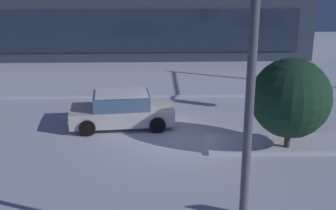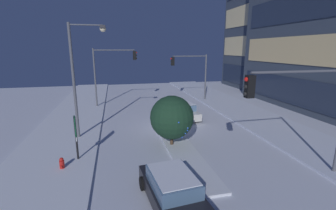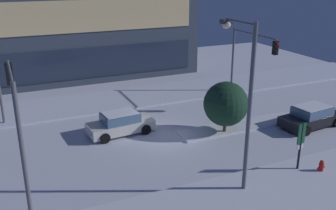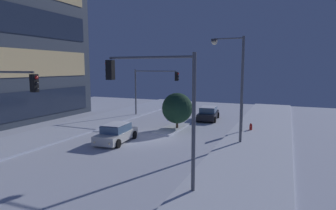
{
  "view_description": "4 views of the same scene",
  "coord_description": "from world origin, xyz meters",
  "views": [
    {
      "loc": [
        -1.09,
        -16.73,
        7.06
      ],
      "look_at": [
        -0.62,
        -1.8,
        2.12
      ],
      "focal_mm": 49.42,
      "sensor_mm": 36.0,
      "label": 1
    },
    {
      "loc": [
        18.43,
        -4.49,
        6.51
      ],
      "look_at": [
        2.26,
        -0.84,
        2.52
      ],
      "focal_mm": 25.09,
      "sensor_mm": 36.0,
      "label": 2
    },
    {
      "loc": [
        -9.12,
        -20.82,
        10.32
      ],
      "look_at": [
        -0.13,
        -0.66,
        2.47
      ],
      "focal_mm": 41.02,
      "sensor_mm": 36.0,
      "label": 3
    },
    {
      "loc": [
        -20.87,
        -10.55,
        5.87
      ],
      "look_at": [
        2.27,
        -0.66,
        2.54
      ],
      "focal_mm": 30.03,
      "sensor_mm": 36.0,
      "label": 4
    }
  ],
  "objects": [
    {
      "name": "street_lamp_arched",
      "position": [
        0.94,
        -6.72,
        5.29
      ],
      "size": [
        0.56,
        2.52,
        8.23
      ],
      "rotation": [
        0.0,
        0.0,
        1.6
      ],
      "color": "#565960",
      "rests_on": "ground"
    },
    {
      "name": "car_far",
      "position": [
        -2.47,
        1.78,
        0.71
      ],
      "size": [
        4.53,
        2.31,
        1.49
      ],
      "rotation": [
        0.0,
        0.0,
        3.23
      ],
      "color": "silver",
      "rests_on": "ground"
    },
    {
      "name": "curb_strip_far",
      "position": [
        0.0,
        8.48,
        0.07
      ],
      "size": [
        52.0,
        5.2,
        0.14
      ],
      "primitive_type": "cube",
      "color": "silver",
      "rests_on": "ground"
    },
    {
      "name": "decorated_tree_median",
      "position": [
        3.86,
        -0.93,
        2.05
      ],
      "size": [
        2.98,
        2.94,
        3.51
      ],
      "color": "#473323",
      "rests_on": "ground"
    },
    {
      "name": "median_strip",
      "position": [
        5.38,
        -0.48,
        0.07
      ],
      "size": [
        9.0,
        1.8,
        0.14
      ],
      "primitive_type": "cube",
      "color": "silver",
      "rests_on": "ground"
    },
    {
      "name": "ground",
      "position": [
        0.0,
        0.0,
        0.0
      ],
      "size": [
        52.0,
        52.0,
        0.0
      ],
      "primitive_type": "plane",
      "color": "silver"
    }
  ]
}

